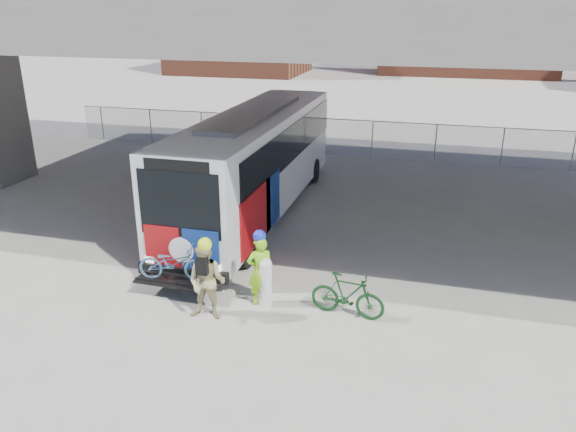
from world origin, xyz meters
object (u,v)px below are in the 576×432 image
at_px(cyclist_hivis, 260,269).
at_px(bike_parked, 347,295).
at_px(bollard, 265,279).
at_px(bus, 255,156).
at_px(cyclist_tan, 207,281).

xyz_separation_m(cyclist_hivis, bike_parked, (2.20, -0.00, -0.41)).
xyz_separation_m(bollard, cyclist_hivis, (-0.13, 0.00, 0.27)).
xyz_separation_m(bus, cyclist_hivis, (2.24, -6.32, -1.14)).
bearing_deg(bus, bollard, -69.41).
distance_m(bollard, cyclist_hivis, 0.30).
xyz_separation_m(bollard, bike_parked, (2.07, 0.00, -0.14)).
xyz_separation_m(bus, cyclist_tan, (1.25, -7.32, -1.12)).
distance_m(bus, cyclist_hivis, 6.80).
relative_size(bus, cyclist_hivis, 6.50).
bearing_deg(bus, cyclist_tan, -80.31).
relative_size(bollard, bike_parked, 0.70).
distance_m(bus, bollard, 6.90).
distance_m(cyclist_hivis, bike_parked, 2.24).
bearing_deg(bollard, cyclist_tan, -138.37).
bearing_deg(bollard, cyclist_hivis, 180.00).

